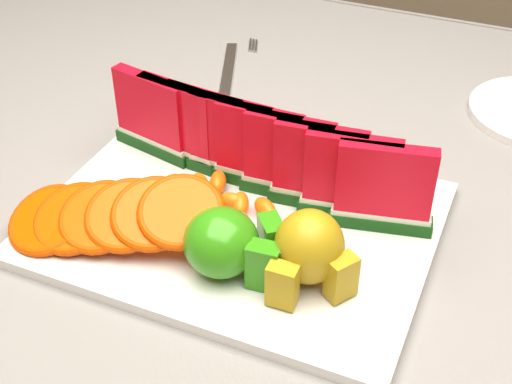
% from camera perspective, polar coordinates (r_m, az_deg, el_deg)
% --- Properties ---
extents(table, '(1.40, 0.90, 0.75)m').
position_cam_1_polar(table, '(0.89, 0.20, -3.77)').
color(table, '#52391B').
rests_on(table, ground).
extents(tablecloth, '(1.53, 1.03, 0.20)m').
position_cam_1_polar(tablecloth, '(0.85, 0.21, -0.61)').
color(tablecloth, slate).
rests_on(tablecloth, table).
extents(platter, '(0.40, 0.30, 0.01)m').
position_cam_1_polar(platter, '(0.75, -1.48, -2.41)').
color(platter, silver).
rests_on(platter, tablecloth).
extents(apple_cluster, '(0.11, 0.09, 0.07)m').
position_cam_1_polar(apple_cluster, '(0.66, -2.16, -4.19)').
color(apple_cluster, '#2F7E08').
rests_on(apple_cluster, platter).
extents(pear_cluster, '(0.09, 0.09, 0.07)m').
position_cam_1_polar(pear_cluster, '(0.65, 4.31, -4.71)').
color(pear_cluster, '#A88417').
rests_on(pear_cluster, platter).
extents(fork, '(0.07, 0.19, 0.00)m').
position_cam_1_polar(fork, '(1.04, -2.03, 9.85)').
color(fork, silver).
rests_on(fork, tablecloth).
extents(watermelon_row, '(0.39, 0.07, 0.10)m').
position_cam_1_polar(watermelon_row, '(0.76, 0.27, 3.31)').
color(watermelon_row, '#133D0E').
rests_on(watermelon_row, platter).
extents(orange_fan_front, '(0.24, 0.15, 0.06)m').
position_cam_1_polar(orange_fan_front, '(0.71, -11.31, -1.87)').
color(orange_fan_front, red).
rests_on(orange_fan_front, platter).
extents(orange_fan_back, '(0.28, 0.09, 0.04)m').
position_cam_1_polar(orange_fan_back, '(0.82, 0.90, 4.04)').
color(orange_fan_back, red).
rests_on(orange_fan_back, platter).
extents(tangerine_segments, '(0.14, 0.06, 0.02)m').
position_cam_1_polar(tangerine_segments, '(0.75, -2.83, -0.18)').
color(tangerine_segments, red).
rests_on(tangerine_segments, platter).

